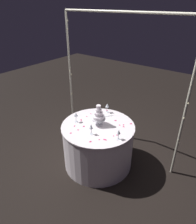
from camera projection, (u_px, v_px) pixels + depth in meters
name	position (u px, v px, depth m)	size (l,w,h in m)	color
ground_plane	(98.00, 162.00, 3.56)	(12.00, 12.00, 0.00)	black
decorative_arch	(119.00, 68.00, 3.19)	(2.25, 0.06, 2.37)	#B7B29E
main_table	(98.00, 145.00, 3.37)	(1.16, 1.16, 0.76)	white
tiered_cake	(99.00, 115.00, 3.14)	(0.22, 0.22, 0.34)	silver
wine_glass_0	(107.00, 106.00, 3.51)	(0.07, 0.07, 0.17)	silver
wine_glass_1	(91.00, 127.00, 2.92)	(0.06, 0.06, 0.17)	silver
wine_glass_2	(76.00, 115.00, 3.23)	(0.06, 0.06, 0.17)	silver
wine_glass_3	(119.00, 132.00, 2.82)	(0.06, 0.06, 0.16)	silver
cake_knife	(104.00, 117.00, 3.42)	(0.17, 0.26, 0.01)	silver
rose_petal_0	(123.00, 125.00, 3.20)	(0.03, 0.02, 0.00)	#C61951
rose_petal_1	(131.00, 124.00, 3.23)	(0.04, 0.03, 0.00)	#C61951
rose_petal_2	(78.00, 130.00, 3.08)	(0.03, 0.02, 0.00)	#C61951
rose_petal_3	(87.00, 116.00, 3.43)	(0.03, 0.02, 0.00)	#C61951
rose_petal_4	(103.00, 120.00, 3.33)	(0.03, 0.02, 0.00)	#C61951
rose_petal_5	(107.00, 110.00, 3.63)	(0.04, 0.03, 0.00)	#C61951
rose_petal_6	(120.00, 125.00, 3.20)	(0.03, 0.02, 0.00)	#C61951
rose_petal_7	(117.00, 135.00, 2.96)	(0.02, 0.02, 0.00)	#C61951
rose_petal_8	(90.00, 142.00, 2.82)	(0.04, 0.03, 0.00)	#C61951
rose_petal_9	(75.00, 126.00, 3.17)	(0.03, 0.02, 0.00)	#C61951
rose_petal_10	(71.00, 133.00, 3.00)	(0.04, 0.02, 0.00)	#C61951
rose_petal_11	(116.00, 120.00, 3.32)	(0.04, 0.03, 0.00)	#C61951
rose_petal_12	(105.00, 140.00, 2.86)	(0.04, 0.03, 0.00)	#C61951
rose_petal_13	(114.00, 136.00, 2.94)	(0.02, 0.02, 0.00)	#C61951
rose_petal_14	(99.00, 140.00, 2.86)	(0.03, 0.02, 0.00)	#C61951
rose_petal_15	(81.00, 121.00, 3.31)	(0.02, 0.02, 0.00)	#C61951
rose_petal_16	(91.00, 114.00, 3.52)	(0.03, 0.02, 0.00)	#C61951
rose_petal_17	(84.00, 126.00, 3.16)	(0.04, 0.03, 0.00)	#C61951
rose_petal_18	(124.00, 127.00, 3.16)	(0.03, 0.02, 0.00)	#C61951
rose_petal_19	(106.00, 140.00, 2.85)	(0.03, 0.02, 0.00)	#C61951
rose_petal_20	(81.00, 120.00, 3.34)	(0.03, 0.02, 0.00)	#C61951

